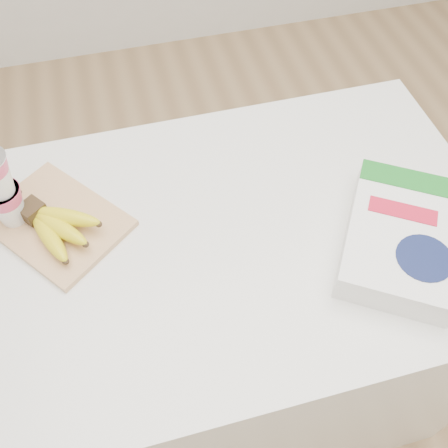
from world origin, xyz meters
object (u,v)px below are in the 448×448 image
object	(u,v)px
cereal_box	(402,237)
bananas	(56,225)
cutting_board	(56,222)
table	(235,318)

from	to	relation	value
cereal_box	bananas	bearing A→B (deg)	-164.36
cutting_board	table	bearing A→B (deg)	-55.68
table	cutting_board	xyz separation A→B (m)	(-0.38, 0.12, 0.44)
cutting_board	bananas	bearing A→B (deg)	-120.42
table	cutting_board	world-z (taller)	cutting_board
table	cereal_box	distance (m)	0.57
cutting_board	cereal_box	bearing A→B (deg)	-57.80
table	cereal_box	xyz separation A→B (m)	(0.31, -0.13, 0.46)
table	cutting_board	distance (m)	0.59
table	bananas	size ratio (longest dim) A/B	6.13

